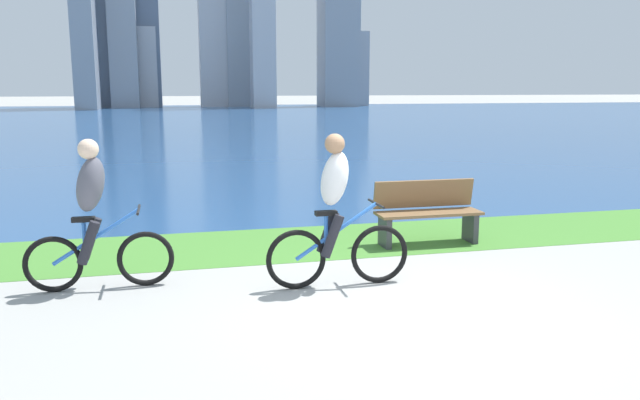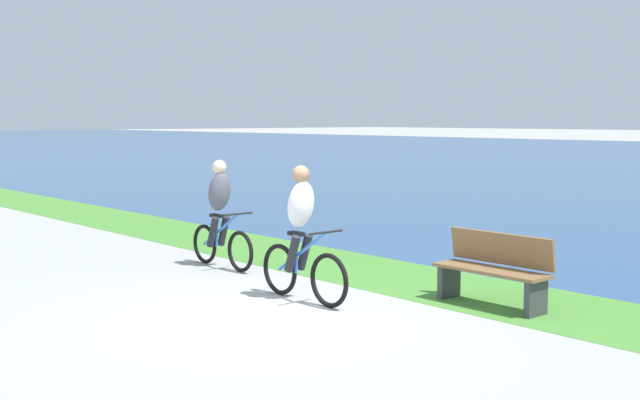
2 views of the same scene
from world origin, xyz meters
TOP-DOWN VIEW (x-y plane):
  - ground_plane at (0.00, 0.00)m, footprint 300.00×300.00m
  - grass_strip_bayside at (0.00, 3.01)m, footprint 120.00×2.01m
  - cyclist_lead at (-0.47, 0.99)m, footprint 1.64×0.52m
  - cyclist_trailing at (-3.05, 1.51)m, footprint 1.59×0.52m
  - bench_near_path at (1.30, 2.57)m, footprint 1.50×0.47m

SIDE VIEW (x-z plane):
  - ground_plane at x=0.00m, z-range 0.00..0.00m
  - grass_strip_bayside at x=0.00m, z-range 0.00..0.01m
  - bench_near_path at x=1.30m, z-range 0.00..0.90m
  - cyclist_trailing at x=-3.05m, z-range 0.00..1.66m
  - cyclist_lead at x=-0.47m, z-range -0.01..1.70m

